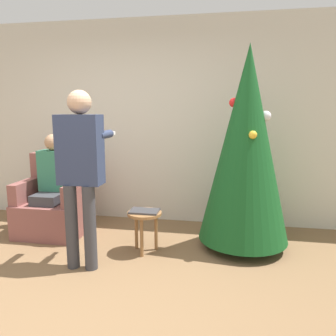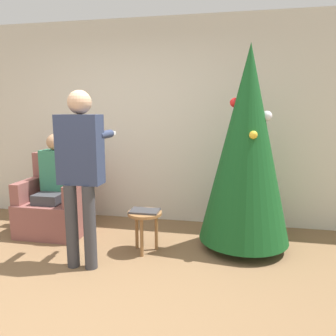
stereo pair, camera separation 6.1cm
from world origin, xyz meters
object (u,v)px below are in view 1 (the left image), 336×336
object	(u,v)px
person_seated	(52,181)
person_standing	(80,164)
side_stool	(145,219)
christmas_tree	(246,145)
armchair	(55,206)

from	to	relation	value
person_seated	person_standing	distance (m)	1.11
person_standing	side_stool	distance (m)	0.93
christmas_tree	side_stool	world-z (taller)	christmas_tree
armchair	side_stool	world-z (taller)	armchair
person_standing	side_stool	size ratio (longest dim) A/B	3.81
christmas_tree	person_seated	bearing A→B (deg)	179.58
armchair	person_standing	distance (m)	1.27
armchair	person_standing	size ratio (longest dim) A/B	0.57
person_standing	christmas_tree	bearing A→B (deg)	25.21
person_seated	person_standing	bearing A→B (deg)	-45.43
person_seated	side_stool	world-z (taller)	person_seated
armchair	side_stool	size ratio (longest dim) A/B	2.19
christmas_tree	side_stool	distance (m)	1.35
side_stool	christmas_tree	bearing A→B (deg)	16.90
christmas_tree	armchair	world-z (taller)	christmas_tree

